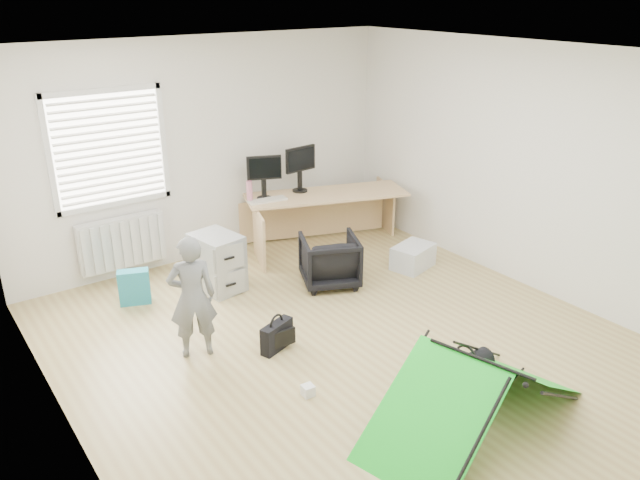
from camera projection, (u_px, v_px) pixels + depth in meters
ground at (344, 343)px, 6.05m from camera, size 5.50×5.50×0.00m
back_wall at (208, 150)px, 7.60m from camera, size 5.00×0.02×2.70m
window at (109, 149)px, 6.84m from camera, size 1.20×0.06×1.20m
radiator at (122, 242)px, 7.23m from camera, size 1.00×0.12×0.60m
desk at (326, 219)px, 8.22m from camera, size 2.19×1.32×0.71m
filing_cabinet at (217, 262)px, 7.01m from camera, size 0.51×0.62×0.65m
monitor_left at (264, 183)px, 7.81m from camera, size 0.43×0.25×0.41m
monitor_right at (300, 175)px, 8.09m from camera, size 0.47×0.14×0.44m
keyboard at (267, 200)px, 7.80m from camera, size 0.51×0.24×0.02m
thermos at (249, 191)px, 7.73m from camera, size 0.08×0.08×0.27m
office_chair at (330, 260)px, 7.14m from camera, size 0.83×0.84×0.59m
person at (192, 297)px, 5.66m from camera, size 0.50×0.41×1.19m
kite at (477, 392)px, 4.82m from camera, size 2.11×1.32×0.61m
storage_crate at (413, 257)px, 7.61m from camera, size 0.59×0.48×0.29m
tote_bag at (134, 287)px, 6.74m from camera, size 0.36×0.25×0.39m
laptop_bag at (277, 336)px, 5.90m from camera, size 0.38×0.23×0.28m
white_box at (308, 390)px, 5.26m from camera, size 0.10×0.10×0.10m
duffel_bag at (464, 379)px, 5.30m from camera, size 0.53×0.28×0.23m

